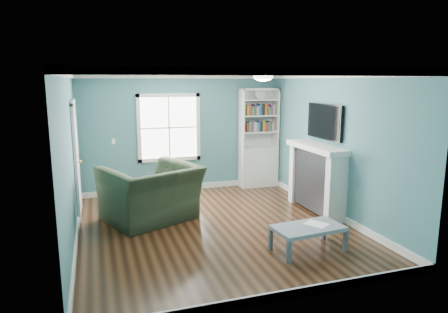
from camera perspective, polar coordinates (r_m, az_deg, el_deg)
name	(u,v)px	position (r m, az deg, el deg)	size (l,w,h in m)	color
floor	(215,227)	(6.97, -1.33, -9.99)	(5.00, 5.00, 0.00)	black
room_walls	(214,136)	(6.58, -1.39, 3.00)	(5.00, 5.00, 5.00)	teal
trim	(214,156)	(6.64, -1.38, 0.05)	(4.50, 5.00, 2.60)	white
window	(169,128)	(8.93, -7.86, 4.10)	(1.40, 0.06, 1.50)	white
bookshelf	(258,148)	(9.42, 4.92, 1.27)	(0.90, 0.35, 2.31)	silver
fireplace	(316,179)	(7.78, 13.05, -3.16)	(0.44, 1.58, 1.30)	black
tv	(325,122)	(7.66, 14.17, 4.86)	(0.06, 1.10, 0.65)	black
door	(76,158)	(7.78, -20.37, -0.26)	(0.12, 0.98, 2.17)	silver
ceiling_fixture	(263,76)	(6.93, 5.62, 11.37)	(0.38, 0.38, 0.15)	white
light_switch	(114,141)	(8.83, -15.50, 2.10)	(0.08, 0.01, 0.12)	white
recliner	(151,184)	(7.21, -10.44, -3.91)	(1.52, 0.99, 1.33)	black
coffee_table	(308,229)	(6.08, 11.94, -10.14)	(1.07, 0.65, 0.37)	#454B53
paper_sheet	(316,224)	(6.17, 13.07, -9.37)	(0.25, 0.32, 0.00)	white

